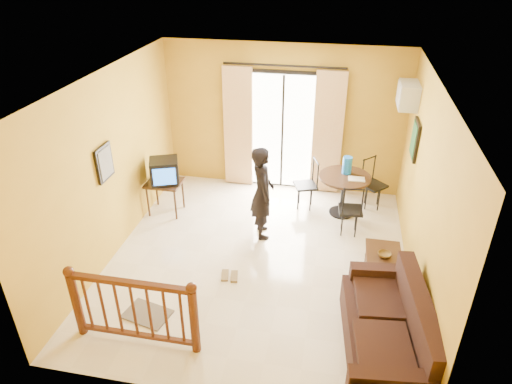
% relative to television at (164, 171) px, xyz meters
% --- Properties ---
extents(ground, '(5.00, 5.00, 0.00)m').
position_rel_television_xyz_m(ground, '(1.87, -1.07, -0.83)').
color(ground, beige).
rests_on(ground, ground).
extents(room_shell, '(5.00, 5.00, 5.00)m').
position_rel_television_xyz_m(room_shell, '(1.87, -1.07, 0.88)').
color(room_shell, white).
rests_on(room_shell, ground).
extents(balcony_door, '(2.25, 0.14, 2.46)m').
position_rel_television_xyz_m(balcony_door, '(1.87, 1.36, 0.36)').
color(balcony_door, black).
rests_on(balcony_door, ground).
extents(tv_table, '(0.61, 0.51, 0.61)m').
position_rel_television_xyz_m(tv_table, '(-0.03, 0.00, -0.29)').
color(tv_table, black).
rests_on(tv_table, ground).
extents(television, '(0.60, 0.57, 0.43)m').
position_rel_television_xyz_m(television, '(0.00, 0.00, 0.00)').
color(television, black).
rests_on(television, tv_table).
extents(picture_left, '(0.05, 0.42, 0.52)m').
position_rel_television_xyz_m(picture_left, '(-0.35, -1.27, 0.72)').
color(picture_left, black).
rests_on(picture_left, room_shell).
extents(dining_table, '(0.91, 0.91, 0.76)m').
position_rel_television_xyz_m(dining_table, '(3.10, 0.56, -0.23)').
color(dining_table, black).
rests_on(dining_table, ground).
extents(water_jug, '(0.17, 0.17, 0.31)m').
position_rel_television_xyz_m(water_jug, '(3.12, 0.67, 0.08)').
color(water_jug, blue).
rests_on(water_jug, dining_table).
extents(serving_tray, '(0.29, 0.19, 0.02)m').
position_rel_television_xyz_m(serving_tray, '(3.29, 0.46, -0.06)').
color(serving_tray, beige).
rests_on(serving_tray, dining_table).
extents(dining_chairs, '(1.76, 1.45, 0.95)m').
position_rel_television_xyz_m(dining_chairs, '(3.09, 0.49, -0.83)').
color(dining_chairs, black).
rests_on(dining_chairs, ground).
extents(air_conditioner, '(0.31, 0.60, 0.40)m').
position_rel_television_xyz_m(air_conditioner, '(3.96, 0.88, 1.32)').
color(air_conditioner, silver).
rests_on(air_conditioner, room_shell).
extents(botanical_print, '(0.05, 0.50, 0.60)m').
position_rel_television_xyz_m(botanical_print, '(4.08, 0.23, 0.82)').
color(botanical_print, black).
rests_on(botanical_print, room_shell).
extents(coffee_table, '(0.50, 0.90, 0.40)m').
position_rel_television_xyz_m(coffee_table, '(3.72, -1.22, -0.56)').
color(coffee_table, black).
rests_on(coffee_table, ground).
extents(bowl, '(0.22, 0.22, 0.06)m').
position_rel_television_xyz_m(bowl, '(3.72, -1.18, -0.40)').
color(bowl, brown).
rests_on(bowl, coffee_table).
extents(sofa, '(1.05, 1.96, 0.90)m').
position_rel_television_xyz_m(sofa, '(3.73, -2.56, -0.49)').
color(sofa, black).
rests_on(sofa, ground).
extents(standing_person, '(0.55, 0.67, 1.58)m').
position_rel_television_xyz_m(standing_person, '(1.80, -0.37, -0.04)').
color(standing_person, black).
rests_on(standing_person, ground).
extents(stair_balustrade, '(1.63, 0.13, 1.04)m').
position_rel_television_xyz_m(stair_balustrade, '(0.72, -2.97, -0.26)').
color(stair_balustrade, '#471E0F').
rests_on(stair_balustrade, ground).
extents(doormat, '(0.68, 0.53, 0.02)m').
position_rel_television_xyz_m(doormat, '(0.64, -2.53, -0.82)').
color(doormat, '#5F564C').
rests_on(doormat, ground).
extents(sandals, '(0.29, 0.26, 0.03)m').
position_rel_television_xyz_m(sandals, '(1.53, -1.57, -0.81)').
color(sandals, brown).
rests_on(sandals, ground).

